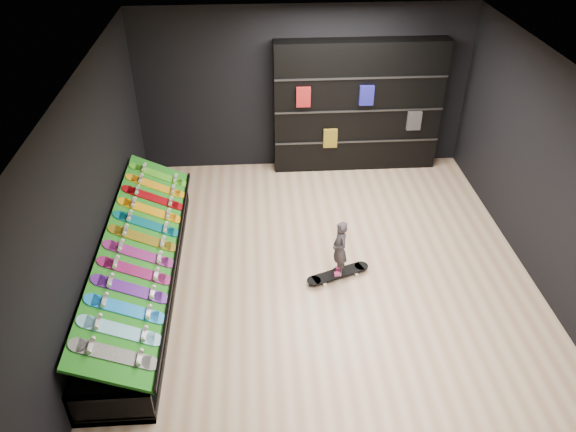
{
  "coord_description": "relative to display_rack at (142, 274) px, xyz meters",
  "views": [
    {
      "loc": [
        -0.92,
        -6.1,
        5.3
      ],
      "look_at": [
        -0.5,
        0.2,
        1.0
      ],
      "focal_mm": 35.0,
      "sensor_mm": 36.0,
      "label": 1
    }
  ],
  "objects": [
    {
      "name": "display_board_3",
      "position": [
        0.06,
        -0.86,
        0.49
      ],
      "size": [
        0.93,
        0.22,
        0.5
      ],
      "primitive_type": null,
      "rotation": [
        0.0,
        0.44,
        0.0
      ],
      "color": "purple",
      "rests_on": "turf_ramp"
    },
    {
      "name": "display_board_1",
      "position": [
        0.06,
        -1.55,
        0.49
      ],
      "size": [
        0.93,
        0.22,
        0.5
      ],
      "primitive_type": null,
      "rotation": [
        0.0,
        0.44,
        0.0
      ],
      "color": "#0CB2E5",
      "rests_on": "turf_ramp"
    },
    {
      "name": "floor_skateboard",
      "position": [
        2.76,
        0.04,
        -0.21
      ],
      "size": [
        0.99,
        0.56,
        0.09
      ],
      "primitive_type": null,
      "rotation": [
        0.0,
        0.0,
        0.37
      ],
      "color": "black",
      "rests_on": "ground"
    },
    {
      "name": "wall_back",
      "position": [
        2.55,
        3.5,
        1.25
      ],
      "size": [
        6.0,
        0.02,
        3.0
      ],
      "primitive_type": "cube",
      "color": "black",
      "rests_on": "ground"
    },
    {
      "name": "wall_front",
      "position": [
        2.55,
        -3.5,
        1.25
      ],
      "size": [
        6.0,
        0.02,
        3.0
      ],
      "primitive_type": "cube",
      "color": "black",
      "rests_on": "ground"
    },
    {
      "name": "child",
      "position": [
        2.76,
        0.04,
        0.1
      ],
      "size": [
        0.18,
        0.22,
        0.52
      ],
      "primitive_type": "imported",
      "rotation": [
        0.0,
        0.0,
        -1.36
      ],
      "color": "black",
      "rests_on": "floor_skateboard"
    },
    {
      "name": "display_board_8",
      "position": [
        0.06,
        0.86,
        0.49
      ],
      "size": [
        0.93,
        0.22,
        0.5
      ],
      "primitive_type": null,
      "rotation": [
        0.0,
        0.44,
        0.0
      ],
      "color": "yellow",
      "rests_on": "turf_ramp"
    },
    {
      "name": "display_board_4",
      "position": [
        0.06,
        -0.52,
        0.49
      ],
      "size": [
        0.93,
        0.22,
        0.5
      ],
      "primitive_type": null,
      "rotation": [
        0.0,
        0.44,
        0.0
      ],
      "color": "#E5198C",
      "rests_on": "turf_ramp"
    },
    {
      "name": "display_board_10",
      "position": [
        0.06,
        1.55,
        0.49
      ],
      "size": [
        0.93,
        0.22,
        0.5
      ],
      "primitive_type": null,
      "rotation": [
        0.0,
        0.44,
        0.0
      ],
      "color": "orange",
      "rests_on": "turf_ramp"
    },
    {
      "name": "wall_left",
      "position": [
        -0.45,
        0.0,
        1.25
      ],
      "size": [
        0.02,
        7.0,
        3.0
      ],
      "primitive_type": "cube",
      "color": "black",
      "rests_on": "ground"
    },
    {
      "name": "display_board_6",
      "position": [
        0.06,
        0.17,
        0.49
      ],
      "size": [
        0.93,
        0.22,
        0.5
      ],
      "primitive_type": null,
      "rotation": [
        0.0,
        0.44,
        0.0
      ],
      "color": "yellow",
      "rests_on": "turf_ramp"
    },
    {
      "name": "turf_ramp",
      "position": [
        0.05,
        0.0,
        0.46
      ],
      "size": [
        0.92,
        4.5,
        0.46
      ],
      "primitive_type": "cube",
      "rotation": [
        0.0,
        0.44,
        0.0
      ],
      "color": "#146810",
      "rests_on": "display_rack"
    },
    {
      "name": "wall_right",
      "position": [
        5.55,
        0.0,
        1.25
      ],
      "size": [
        0.02,
        7.0,
        3.0
      ],
      "primitive_type": "cube",
      "color": "black",
      "rests_on": "ground"
    },
    {
      "name": "back_shelving",
      "position": [
        3.52,
        3.32,
        0.96
      ],
      "size": [
        3.04,
        0.35,
        2.43
      ],
      "primitive_type": "cube",
      "color": "black",
      "rests_on": "ground"
    },
    {
      "name": "ceiling",
      "position": [
        2.55,
        0.0,
        2.75
      ],
      "size": [
        6.0,
        7.0,
        0.01
      ],
      "primitive_type": "cube",
      "color": "white",
      "rests_on": "ground"
    },
    {
      "name": "display_board_5",
      "position": [
        0.06,
        -0.17,
        0.49
      ],
      "size": [
        0.93,
        0.22,
        0.5
      ],
      "primitive_type": null,
      "rotation": [
        0.0,
        0.44,
        0.0
      ],
      "color": "#2626BF",
      "rests_on": "turf_ramp"
    },
    {
      "name": "display_board_0",
      "position": [
        0.06,
        -1.9,
        0.49
      ],
      "size": [
        0.93,
        0.22,
        0.5
      ],
      "primitive_type": null,
      "rotation": [
        0.0,
        0.44,
        0.0
      ],
      "color": "black",
      "rests_on": "turf_ramp"
    },
    {
      "name": "display_rack",
      "position": [
        0.0,
        0.0,
        0.0
      ],
      "size": [
        0.9,
        4.5,
        0.5
      ],
      "primitive_type": null,
      "color": "black",
      "rests_on": "ground"
    },
    {
      "name": "display_board_7",
      "position": [
        0.06,
        0.52,
        0.49
      ],
      "size": [
        0.93,
        0.22,
        0.5
      ],
      "primitive_type": null,
      "rotation": [
        0.0,
        0.44,
        0.0
      ],
      "color": "#0C8C99",
      "rests_on": "turf_ramp"
    },
    {
      "name": "display_board_2",
      "position": [
        0.06,
        -1.21,
        0.49
      ],
      "size": [
        0.93,
        0.22,
        0.5
      ],
      "primitive_type": null,
      "rotation": [
        0.0,
        0.44,
        0.0
      ],
      "color": "blue",
      "rests_on": "turf_ramp"
    },
    {
      "name": "display_board_11",
      "position": [
        0.06,
        1.9,
        0.49
      ],
      "size": [
        0.93,
        0.22,
        0.5
      ],
      "primitive_type": null,
      "rotation": [
        0.0,
        0.44,
        0.0
      ],
      "color": "green",
      "rests_on": "turf_ramp"
    },
    {
      "name": "display_board_9",
      "position": [
        0.06,
        1.21,
        0.49
      ],
      "size": [
        0.93,
        0.22,
        0.5
      ],
      "primitive_type": null,
      "rotation": [
        0.0,
        0.44,
        0.0
      ],
      "color": "red",
      "rests_on": "turf_ramp"
    },
    {
      "name": "floor",
      "position": [
        2.55,
        0.0,
        -0.25
      ],
      "size": [
        6.0,
        7.0,
        0.01
      ],
      "primitive_type": "cube",
      "color": "tan",
      "rests_on": "ground"
    }
  ]
}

